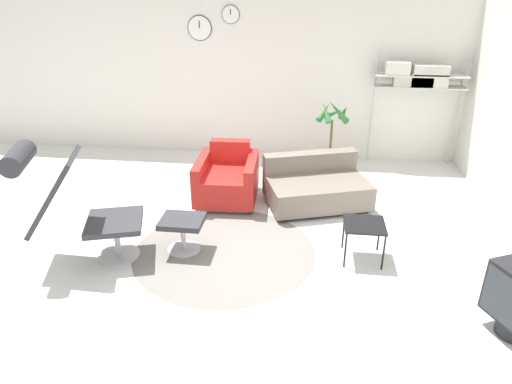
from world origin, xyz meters
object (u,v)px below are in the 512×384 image
object	(u,v)px
lounge_chair	(66,195)
side_table	(364,227)
couch_low	(316,187)
armchair_red	(227,180)
shelf_unit	(419,78)
ottoman	(182,227)
potted_plant	(331,140)

from	to	relation	value
lounge_chair	side_table	xyz separation A→B (m)	(2.99, 0.40, -0.39)
couch_low	armchair_red	bearing A→B (deg)	-18.61
side_table	shelf_unit	world-z (taller)	shelf_unit
armchair_red	lounge_chair	bearing A→B (deg)	49.61
shelf_unit	ottoman	bearing A→B (deg)	-134.10
shelf_unit	side_table	bearing A→B (deg)	-108.26
ottoman	side_table	world-z (taller)	side_table
ottoman	side_table	size ratio (longest dim) A/B	1.09
ottoman	shelf_unit	bearing A→B (deg)	45.90
side_table	lounge_chair	bearing A→B (deg)	-172.40
armchair_red	potted_plant	bearing A→B (deg)	-140.11
couch_low	lounge_chair	bearing A→B (deg)	15.19
potted_plant	armchair_red	bearing A→B (deg)	-137.94
ottoman	armchair_red	bearing A→B (deg)	79.64
lounge_chair	ottoman	xyz separation A→B (m)	(1.07, 0.33, -0.47)
armchair_red	shelf_unit	size ratio (longest dim) A/B	0.53
side_table	potted_plant	bearing A→B (deg)	96.35
armchair_red	side_table	size ratio (longest dim) A/B	2.24
lounge_chair	couch_low	xyz separation A→B (m)	(2.49, 1.67, -0.53)
lounge_chair	side_table	distance (m)	3.04
couch_low	ottoman	bearing A→B (deg)	24.74
couch_low	side_table	size ratio (longest dim) A/B	3.50
ottoman	couch_low	world-z (taller)	couch_low
side_table	shelf_unit	xyz separation A→B (m)	(0.96, 2.90, 1.01)
ottoman	armchair_red	world-z (taller)	armchair_red
lounge_chair	shelf_unit	xyz separation A→B (m)	(3.95, 3.30, 0.63)
couch_low	side_table	world-z (taller)	couch_low
potted_plant	couch_low	bearing A→B (deg)	-99.90
potted_plant	shelf_unit	xyz separation A→B (m)	(1.24, 0.37, 0.90)
lounge_chair	armchair_red	world-z (taller)	lounge_chair
potted_plant	ottoman	bearing A→B (deg)	-122.22
couch_low	side_table	xyz separation A→B (m)	(0.50, -1.28, 0.14)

